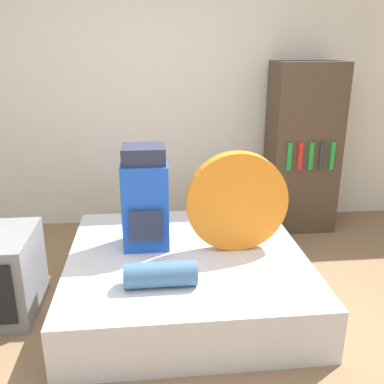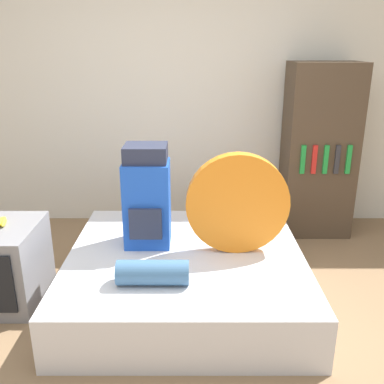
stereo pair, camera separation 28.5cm
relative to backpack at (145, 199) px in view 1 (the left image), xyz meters
name	(u,v)px [view 1 (the left image)]	position (x,y,z in m)	size (l,w,h in m)	color
ground_plane	(179,356)	(0.17, -0.78, -0.71)	(16.00, 16.00, 0.00)	#846647
wall_back	(161,92)	(0.17, 1.33, 0.59)	(8.00, 0.05, 2.60)	silver
bed	(187,275)	(0.28, -0.16, -0.53)	(1.63, 1.59, 0.35)	silver
backpack	(145,199)	(0.00, 0.00, 0.00)	(0.32, 0.31, 0.73)	blue
tent_bag	(237,202)	(0.63, -0.12, 0.00)	(0.71, 0.09, 0.71)	orange
sleeping_roll	(161,274)	(0.08, -0.57, -0.28)	(0.44, 0.15, 0.15)	#3D668E
bookshelf	(302,148)	(1.50, 1.02, 0.09)	(0.63, 0.45, 1.59)	#473828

